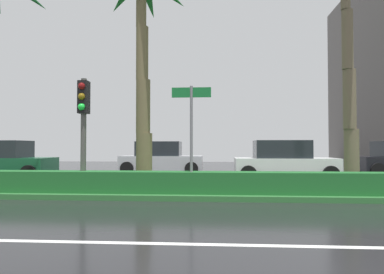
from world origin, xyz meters
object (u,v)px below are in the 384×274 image
(traffic_signal_median_left, at_px, (83,113))
(car_in_traffic_leading, at_px, (3,161))
(car_in_traffic_third, at_px, (284,161))
(car_in_traffic_second, at_px, (161,158))
(street_name_sign, at_px, (191,124))
(palm_tree_centre_left, at_px, (141,5))

(traffic_signal_median_left, distance_m, car_in_traffic_leading, 7.78)
(traffic_signal_median_left, height_order, car_in_traffic_third, traffic_signal_median_left)
(traffic_signal_median_left, relative_size, car_in_traffic_second, 0.77)
(traffic_signal_median_left, xyz_separation_m, car_in_traffic_third, (6.80, 5.42, -1.60))
(street_name_sign, bearing_deg, car_in_traffic_leading, 148.84)
(car_in_traffic_second, bearing_deg, street_name_sign, -75.58)
(street_name_sign, bearing_deg, car_in_traffic_second, 104.42)
(palm_tree_centre_left, relative_size, car_in_traffic_leading, 1.74)
(palm_tree_centre_left, distance_m, car_in_traffic_third, 8.61)
(palm_tree_centre_left, height_order, street_name_sign, palm_tree_centre_left)
(palm_tree_centre_left, distance_m, car_in_traffic_leading, 9.66)
(car_in_traffic_second, bearing_deg, traffic_signal_median_left, -96.23)
(car_in_traffic_leading, distance_m, car_in_traffic_third, 12.46)
(palm_tree_centre_left, distance_m, street_name_sign, 4.60)
(car_in_traffic_leading, bearing_deg, car_in_traffic_second, 27.56)
(traffic_signal_median_left, height_order, street_name_sign, traffic_signal_median_left)
(car_in_traffic_third, bearing_deg, street_name_sign, -122.39)
(traffic_signal_median_left, xyz_separation_m, car_in_traffic_leading, (-5.66, 5.09, -1.60))
(street_name_sign, relative_size, car_in_traffic_second, 0.70)
(car_in_traffic_second, bearing_deg, palm_tree_centre_left, -86.06)
(palm_tree_centre_left, height_order, car_in_traffic_second, palm_tree_centre_left)
(street_name_sign, height_order, car_in_traffic_leading, street_name_sign)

